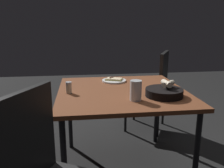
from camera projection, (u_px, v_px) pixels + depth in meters
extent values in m
cube|color=brown|center=(122.00, 92.00, 1.94)|extent=(1.01, 1.02, 0.03)
cylinder|color=black|center=(70.00, 116.00, 2.40)|extent=(0.04, 0.04, 0.70)
cylinder|color=black|center=(64.00, 167.00, 1.54)|extent=(0.04, 0.04, 0.70)
cylinder|color=black|center=(157.00, 112.00, 2.51)|extent=(0.04, 0.04, 0.70)
cylinder|color=black|center=(196.00, 157.00, 1.66)|extent=(0.04, 0.04, 0.70)
cylinder|color=white|center=(114.00, 81.00, 2.23)|extent=(0.22, 0.22, 0.01)
cube|color=tan|center=(114.00, 79.00, 2.22)|extent=(0.15, 0.18, 0.01)
cube|color=beige|center=(114.00, 79.00, 2.22)|extent=(0.13, 0.16, 0.01)
sphere|color=brown|center=(110.00, 78.00, 2.22)|extent=(0.02, 0.02, 0.02)
sphere|color=brown|center=(113.00, 77.00, 2.24)|extent=(0.02, 0.02, 0.02)
sphere|color=brown|center=(111.00, 78.00, 2.24)|extent=(0.02, 0.02, 0.02)
cylinder|color=black|center=(164.00, 92.00, 1.77)|extent=(0.28, 0.28, 0.06)
cylinder|color=beige|center=(166.00, 83.00, 1.77)|extent=(0.12, 0.05, 0.04)
cylinder|color=beige|center=(168.00, 84.00, 1.77)|extent=(0.11, 0.12, 0.04)
cylinder|color=red|center=(164.00, 96.00, 1.71)|extent=(0.06, 0.06, 0.03)
cylinder|color=silver|center=(136.00, 90.00, 1.66)|extent=(0.08, 0.08, 0.14)
cylinder|color=orange|center=(136.00, 96.00, 1.67)|extent=(0.07, 0.07, 0.06)
cylinder|color=#BFB299|center=(69.00, 89.00, 1.84)|extent=(0.04, 0.04, 0.08)
cylinder|color=maroon|center=(69.00, 91.00, 1.85)|extent=(0.04, 0.04, 0.04)
cylinder|color=#B7B7BC|center=(69.00, 83.00, 1.83)|extent=(0.05, 0.05, 0.01)
cube|color=black|center=(146.00, 95.00, 2.85)|extent=(0.59, 0.59, 0.04)
cube|color=black|center=(164.00, 74.00, 2.71)|extent=(0.39, 0.23, 0.50)
cylinder|color=black|center=(134.00, 105.00, 3.14)|extent=(0.03, 0.03, 0.40)
cylinder|color=black|center=(125.00, 116.00, 2.79)|extent=(0.03, 0.03, 0.40)
cylinder|color=black|center=(163.00, 109.00, 3.01)|extent=(0.03, 0.03, 0.40)
cylinder|color=black|center=(158.00, 120.00, 2.67)|extent=(0.03, 0.03, 0.40)
cube|color=black|center=(26.00, 140.00, 1.17)|extent=(0.39, 0.22, 0.50)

